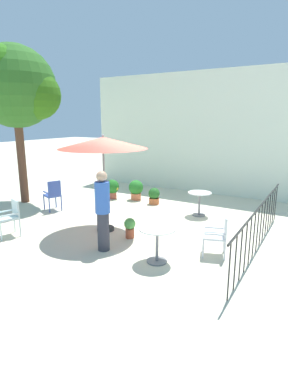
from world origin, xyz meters
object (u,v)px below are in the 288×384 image
object	(u,v)px
standing_person	(103,210)
patio_umbrella_0	(103,144)
patio_chair_0	(53,194)
potted_plant_2	(154,196)
shade_tree	(17,87)
potted_plant_1	(112,188)
patio_chair_2	(10,215)
potted_plant_3	(136,189)
potted_plant_0	(130,227)
cafe_table_0	(200,199)
cafe_table_1	(157,238)
patio_chair_1	(219,233)

from	to	relation	value
standing_person	patio_umbrella_0	bearing A→B (deg)	125.82
patio_chair_0	standing_person	world-z (taller)	standing_person
potted_plant_2	shade_tree	bearing A→B (deg)	-152.95
potted_plant_1	potted_plant_2	bearing A→B (deg)	4.08
patio_chair_2	potted_plant_3	world-z (taller)	patio_chair_2
patio_chair_2	potted_plant_0	distance (m)	2.95
potted_plant_0	potted_plant_1	bearing A→B (deg)	132.54
cafe_table_0	potted_plant_1	distance (m)	3.45
cafe_table_0	potted_plant_2	world-z (taller)	cafe_table_0
potted_plant_3	potted_plant_0	bearing A→B (deg)	-60.27
shade_tree	cafe_table_0	bearing A→B (deg)	15.34
patio_umbrella_0	cafe_table_0	bearing A→B (deg)	56.03
cafe_table_1	patio_chair_1	world-z (taller)	patio_chair_1
patio_umbrella_0	cafe_table_1	xyz separation A→B (m)	(2.02, -0.93, -1.71)
cafe_table_0	potted_plant_0	size ratio (longest dim) A/B	1.43
patio_umbrella_0	standing_person	size ratio (longest dim) A/B	1.39
patio_chair_1	standing_person	distance (m)	2.49
patio_chair_1	patio_chair_2	bearing A→B (deg)	-162.87
patio_chair_0	patio_chair_2	world-z (taller)	patio_chair_0
patio_umbrella_0	potted_plant_1	distance (m)	3.76
patio_umbrella_0	cafe_table_1	size ratio (longest dim) A/B	3.25
shade_tree	cafe_table_1	xyz separation A→B (m)	(6.10, -1.79, -3.31)
cafe_table_0	potted_plant_0	world-z (taller)	cafe_table_0
patio_chair_1	potted_plant_3	world-z (taller)	patio_chair_1
cafe_table_0	patio_chair_0	distance (m)	4.50
shade_tree	patio_umbrella_0	size ratio (longest dim) A/B	2.09
potted_plant_0	potted_plant_3	distance (m)	3.64
shade_tree	patio_chair_1	distance (m)	7.85
patio_umbrella_0	potted_plant_0	xyz separation A→B (m)	(0.83, -0.12, -1.94)
patio_chair_1	patio_umbrella_0	bearing A→B (deg)	179.72
potted_plant_0	potted_plant_2	bearing A→B (deg)	108.08
patio_chair_0	patio_chair_1	size ratio (longest dim) A/B	1.11
potted_plant_2	potted_plant_3	bearing A→B (deg)	168.37
cafe_table_1	patio_chair_2	xyz separation A→B (m)	(-3.79, -0.54, 0.01)
cafe_table_0	standing_person	xyz separation A→B (m)	(-0.90, -3.44, 0.42)
patio_umbrella_0	patio_chair_2	distance (m)	2.87
patio_umbrella_0	patio_chair_0	xyz separation A→B (m)	(-2.47, 0.58, -1.67)
shade_tree	cafe_table_1	distance (m)	7.16
patio_umbrella_0	potted_plant_0	distance (m)	2.12
cafe_table_1	patio_chair_2	bearing A→B (deg)	-171.83
shade_tree	standing_person	size ratio (longest dim) A/B	2.90
cafe_table_1	potted_plant_2	bearing A→B (deg)	119.58
shade_tree	patio_chair_0	size ratio (longest dim) A/B	5.28
patio_chair_1	potted_plant_2	xyz separation A→B (m)	(-3.12, 2.88, -0.21)
potted_plant_3	cafe_table_0	bearing A→B (deg)	-13.27
patio_chair_1	potted_plant_0	size ratio (longest dim) A/B	1.76
patio_umbrella_0	patio_chair_2	bearing A→B (deg)	-140.16
shade_tree	cafe_table_1	world-z (taller)	shade_tree
patio_chair_1	potted_plant_3	bearing A→B (deg)	142.29
shade_tree	potted_plant_0	distance (m)	6.13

